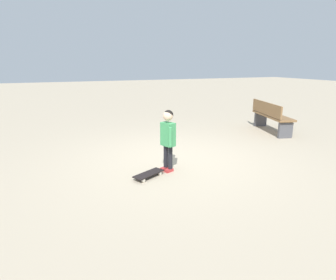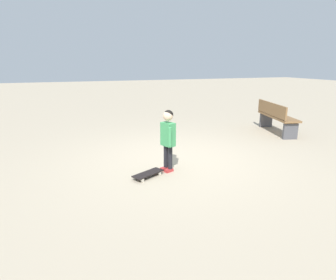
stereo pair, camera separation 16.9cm
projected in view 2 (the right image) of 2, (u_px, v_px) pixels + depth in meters
ground_plane at (179, 159)px, 5.52m from camera, size 50.00×50.00×0.00m
child_person at (168, 134)px, 4.77m from camera, size 0.41×0.24×1.06m
skateboard at (148, 174)px, 4.64m from camera, size 0.42×0.58×0.07m
street_bench at (276, 117)px, 7.52m from camera, size 1.66×0.83×0.80m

